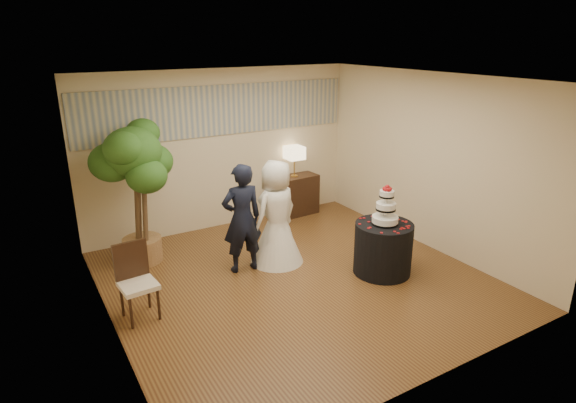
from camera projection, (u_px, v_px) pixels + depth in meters
floor at (296, 280)px, 6.89m from camera, size 5.00×5.00×0.00m
ceiling at (298, 79)px, 5.97m from camera, size 5.00×5.00×0.00m
wall_back at (222, 150)px, 8.46m from camera, size 5.00×0.06×2.80m
wall_front at (440, 256)px, 4.40m from camera, size 5.00×0.06×2.80m
wall_left at (101, 222)px, 5.22m from camera, size 0.06×5.00×2.80m
wall_right at (430, 163)px, 7.64m from camera, size 0.06×5.00×2.80m
mural_border at (221, 110)px, 8.21m from camera, size 4.90×0.02×0.85m
groom at (242, 219)px, 6.92m from camera, size 0.62×0.44×1.63m
bride at (277, 212)px, 7.20m from camera, size 1.01×1.01×1.60m
cake_table at (383, 248)px, 6.99m from camera, size 0.94×0.94×0.76m
wedding_cake at (386, 205)px, 6.77m from camera, size 0.38×0.38×0.59m
console at (294, 195)px, 9.28m from camera, size 0.95×0.47×0.77m
table_lamp at (294, 162)px, 9.06m from camera, size 0.32×0.32×0.58m
ficus_tree at (137, 193)px, 7.11m from camera, size 1.16×1.16×2.20m
side_chair at (138, 283)px, 5.81m from camera, size 0.48×0.49×0.96m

